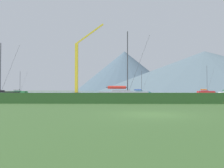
% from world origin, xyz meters
% --- Properties ---
extents(ground_plane, '(1000.00, 1000.00, 0.00)m').
position_xyz_m(ground_plane, '(0.00, 0.00, 0.00)').
color(ground_plane, '#3D602D').
extents(harbor_water, '(320.00, 246.00, 0.00)m').
position_xyz_m(harbor_water, '(0.00, 137.00, 0.00)').
color(harbor_water, '#8499A8').
rests_on(harbor_water, ground_plane).
extents(hedge_line, '(80.00, 1.20, 1.16)m').
position_xyz_m(hedge_line, '(0.00, 11.00, 0.58)').
color(hedge_line, '#284C23').
rests_on(hedge_line, ground_plane).
extents(sailboat_slip_0, '(9.12, 3.09, 11.11)m').
position_xyz_m(sailboat_slip_0, '(-1.08, 23.66, 0.75)').
color(sailboat_slip_0, '#9E9EA3').
rests_on(sailboat_slip_0, harbor_water).
extents(sailboat_slip_3, '(7.88, 3.17, 9.22)m').
position_xyz_m(sailboat_slip_3, '(-43.19, 78.47, 0.64)').
color(sailboat_slip_3, '#236B38').
rests_on(sailboat_slip_3, harbor_water).
extents(sailboat_slip_4, '(7.63, 2.49, 8.61)m').
position_xyz_m(sailboat_slip_4, '(6.06, 71.56, 0.62)').
color(sailboat_slip_4, '#19707A').
rests_on(sailboat_slip_4, harbor_water).
extents(sailboat_slip_5, '(8.38, 2.80, 12.35)m').
position_xyz_m(sailboat_slip_5, '(36.84, 88.61, 0.71)').
color(sailboat_slip_5, red).
rests_on(sailboat_slip_5, harbor_water).
extents(dock_crane, '(8.61, 2.00, 20.21)m').
position_xyz_m(dock_crane, '(-13.56, 49.76, 6.82)').
color(dock_crane, '#333338').
rests_on(dock_crane, ground_plane).
extents(distant_hill_west_ridge, '(185.68, 185.68, 76.28)m').
position_xyz_m(distant_hill_west_ridge, '(8.53, 419.61, 38.14)').
color(distant_hill_west_ridge, '#4C6070').
rests_on(distant_hill_west_ridge, ground_plane).
extents(distant_hill_central_peak, '(342.72, 342.72, 63.84)m').
position_xyz_m(distant_hill_central_peak, '(134.36, 350.10, 31.92)').
color(distant_hill_central_peak, slate).
rests_on(distant_hill_central_peak, ground_plane).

